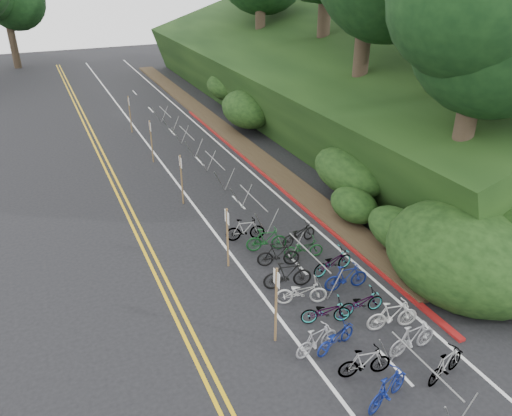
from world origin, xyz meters
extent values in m
plane|color=black|center=(0.00, 0.00, 0.00)|extent=(120.00, 120.00, 0.00)
cube|color=gold|center=(-2.15, 10.00, 0.00)|extent=(0.12, 80.00, 0.01)
cube|color=gold|center=(-1.85, 10.00, 0.00)|extent=(0.12, 80.00, 0.01)
cube|color=silver|center=(1.00, 10.00, 0.00)|extent=(0.12, 80.00, 0.01)
cube|color=silver|center=(5.20, 10.00, 0.00)|extent=(0.12, 80.00, 0.01)
cube|color=silver|center=(3.10, -2.00, 0.00)|extent=(0.10, 1.60, 0.01)
cube|color=silver|center=(3.10, 4.00, 0.00)|extent=(0.10, 1.60, 0.01)
cube|color=silver|center=(3.10, 10.00, 0.00)|extent=(0.10, 1.60, 0.01)
cube|color=silver|center=(3.10, 16.00, 0.00)|extent=(0.10, 1.60, 0.01)
cube|color=silver|center=(3.10, 22.00, 0.00)|extent=(0.10, 1.60, 0.01)
cube|color=silver|center=(3.10, 28.00, 0.00)|extent=(0.10, 1.60, 0.01)
cube|color=silver|center=(3.10, 34.00, 0.00)|extent=(0.10, 1.60, 0.01)
cube|color=maroon|center=(5.70, 12.00, 0.05)|extent=(0.25, 28.00, 0.10)
cube|color=black|center=(13.50, 22.00, 2.80)|extent=(12.32, 44.00, 9.11)
cube|color=#382819|center=(6.40, 22.00, 0.08)|extent=(1.40, 44.00, 0.16)
ellipsoid|color=#284C19|center=(7.20, 3.00, 1.04)|extent=(2.00, 2.80, 1.60)
ellipsoid|color=#284C19|center=(8.00, 8.00, 1.55)|extent=(2.60, 3.64, 2.08)
ellipsoid|color=#284C19|center=(9.20, 14.00, 1.99)|extent=(2.20, 3.08, 1.76)
ellipsoid|color=#284C19|center=(7.80, 20.00, 1.56)|extent=(3.00, 4.20, 2.40)
ellipsoid|color=#284C19|center=(8.50, 26.00, 1.73)|extent=(2.40, 3.36, 1.92)
ellipsoid|color=#284C19|center=(9.80, 30.00, 2.41)|extent=(2.80, 3.92, 2.24)
ellipsoid|color=#284C19|center=(7.00, 6.00, 0.90)|extent=(1.80, 2.52, 1.44)
ellipsoid|color=#284C19|center=(10.00, 18.00, 2.60)|extent=(3.20, 4.48, 2.56)
ellipsoid|color=black|center=(8.00, 0.50, 1.21)|extent=(5.28, 6.16, 3.52)
cylinder|color=#2D2319|center=(9.50, 3.00, 3.81)|extent=(0.78, 0.78, 5.21)
ellipsoid|color=black|center=(9.50, 3.00, 8.55)|extent=(7.13, 7.13, 6.77)
cylinder|color=#2D2319|center=(12.00, 6.00, 6.01)|extent=(0.84, 0.84, 6.41)
cylinder|color=#2D2319|center=(11.00, 12.00, 5.51)|extent=(0.82, 0.82, 6.01)
cylinder|color=#2D2319|center=(13.50, 20.00, 6.61)|extent=(0.86, 0.86, 6.81)
cylinder|color=#2D2319|center=(12.50, 28.00, 5.61)|extent=(0.80, 0.80, 5.61)
cylinder|color=#2D2319|center=(15.00, 36.00, 6.71)|extent=(0.84, 0.84, 6.41)
cylinder|color=#2D2319|center=(-6.00, 50.00, 2.40)|extent=(0.76, 0.76, 4.81)
ellipsoid|color=black|center=(-6.00, 50.00, 6.68)|extent=(6.23, 6.23, 5.92)
cylinder|color=gray|center=(3.13, -3.04, 1.04)|extent=(0.05, 2.79, 0.05)
cylinder|color=gray|center=(3.41, -4.34, 0.52)|extent=(0.53, 0.04, 1.02)
cylinder|color=gray|center=(2.85, -1.74, 0.52)|extent=(0.53, 0.04, 1.02)
cylinder|color=gray|center=(3.41, -1.74, 0.52)|extent=(0.53, 0.04, 1.02)
cylinder|color=gray|center=(3.00, 3.00, 1.15)|extent=(0.05, 3.00, 0.05)
cylinder|color=gray|center=(2.72, 1.60, 0.57)|extent=(0.58, 0.04, 1.13)
cylinder|color=gray|center=(3.28, 1.60, 0.57)|extent=(0.58, 0.04, 1.13)
cylinder|color=gray|center=(2.72, 4.40, 0.57)|extent=(0.58, 0.04, 1.13)
cylinder|color=gray|center=(3.28, 4.40, 0.57)|extent=(0.58, 0.04, 1.13)
cylinder|color=gray|center=(3.00, 8.00, 1.15)|extent=(0.05, 3.00, 0.05)
cylinder|color=gray|center=(2.72, 6.60, 0.57)|extent=(0.58, 0.04, 1.13)
cylinder|color=gray|center=(3.28, 6.60, 0.57)|extent=(0.58, 0.04, 1.13)
cylinder|color=gray|center=(2.72, 9.40, 0.57)|extent=(0.58, 0.04, 1.13)
cylinder|color=gray|center=(3.28, 9.40, 0.57)|extent=(0.58, 0.04, 1.13)
cylinder|color=gray|center=(3.00, 13.00, 1.15)|extent=(0.05, 3.00, 0.05)
cylinder|color=gray|center=(2.72, 11.60, 0.57)|extent=(0.58, 0.04, 1.13)
cylinder|color=gray|center=(3.28, 11.60, 0.57)|extent=(0.58, 0.04, 1.13)
cylinder|color=gray|center=(2.72, 14.40, 0.57)|extent=(0.58, 0.04, 1.13)
cylinder|color=gray|center=(3.28, 14.40, 0.57)|extent=(0.58, 0.04, 1.13)
cylinder|color=gray|center=(3.00, 18.00, 1.15)|extent=(0.05, 3.00, 0.05)
cylinder|color=gray|center=(2.72, 16.60, 0.57)|extent=(0.58, 0.04, 1.13)
cylinder|color=gray|center=(3.28, 16.60, 0.57)|extent=(0.58, 0.04, 1.13)
cylinder|color=gray|center=(2.72, 19.40, 0.57)|extent=(0.58, 0.04, 1.13)
cylinder|color=gray|center=(3.28, 19.40, 0.57)|extent=(0.58, 0.04, 1.13)
cylinder|color=gray|center=(3.00, 23.00, 1.15)|extent=(0.05, 3.00, 0.05)
cylinder|color=gray|center=(2.72, 21.60, 0.57)|extent=(0.58, 0.04, 1.13)
cylinder|color=gray|center=(3.28, 21.60, 0.57)|extent=(0.58, 0.04, 1.13)
cylinder|color=gray|center=(2.72, 24.40, 0.57)|extent=(0.58, 0.04, 1.13)
cylinder|color=gray|center=(3.28, 24.40, 0.57)|extent=(0.58, 0.04, 1.13)
cylinder|color=brown|center=(0.40, 0.48, 1.35)|extent=(0.08, 0.08, 2.70)
cube|color=silver|center=(0.40, 0.48, 2.35)|extent=(0.02, 0.40, 0.50)
cylinder|color=brown|center=(0.60, 5.00, 1.25)|extent=(0.08, 0.08, 2.50)
cube|color=silver|center=(0.60, 5.00, 2.15)|extent=(0.02, 0.40, 0.50)
cylinder|color=brown|center=(0.60, 11.00, 1.25)|extent=(0.08, 0.08, 2.50)
cube|color=silver|center=(0.60, 11.00, 2.15)|extent=(0.02, 0.40, 0.50)
cylinder|color=brown|center=(0.60, 17.00, 1.25)|extent=(0.08, 0.08, 2.50)
cube|color=silver|center=(0.60, 17.00, 2.15)|extent=(0.02, 0.40, 0.50)
cylinder|color=brown|center=(0.60, 23.00, 1.25)|extent=(0.08, 0.08, 2.50)
cube|color=silver|center=(0.60, 23.00, 2.15)|extent=(0.02, 0.40, 0.50)
imported|color=#9E9EA3|center=(1.31, -0.49, 0.47)|extent=(0.70, 1.63, 0.95)
imported|color=navy|center=(2.06, -2.93, 0.51)|extent=(1.01, 1.78, 1.03)
imported|color=slate|center=(4.12, -2.87, 0.49)|extent=(0.85, 1.68, 0.97)
imported|color=slate|center=(2.08, -1.85, 0.48)|extent=(0.77, 1.66, 0.96)
imported|color=#9E9EA3|center=(3.95, -1.65, 0.52)|extent=(0.58, 1.77, 1.05)
imported|color=navy|center=(1.92, -0.58, 0.42)|extent=(0.99, 1.70, 0.84)
imported|color=beige|center=(4.07, -0.54, 0.52)|extent=(0.83, 1.81, 1.05)
imported|color=slate|center=(2.29, 0.60, 0.44)|extent=(1.05, 1.75, 0.87)
imported|color=slate|center=(3.62, 0.51, 0.43)|extent=(0.69, 1.68, 0.86)
imported|color=beige|center=(2.06, 1.82, 0.47)|extent=(1.19, 1.89, 0.94)
imported|color=navy|center=(3.92, 1.88, 0.50)|extent=(0.67, 1.72, 1.01)
imported|color=black|center=(2.04, 2.82, 0.54)|extent=(0.89, 1.88, 1.09)
imported|color=slate|center=(4.04, 2.97, 0.47)|extent=(0.85, 1.85, 0.93)
imported|color=black|center=(2.38, 4.24, 0.50)|extent=(0.96, 1.73, 1.00)
imported|color=#144C1E|center=(3.56, 4.37, 0.42)|extent=(0.93, 1.68, 0.83)
imported|color=#144C1E|center=(2.45, 5.44, 0.51)|extent=(0.89, 1.75, 1.01)
imported|color=black|center=(3.89, 5.38, 0.46)|extent=(0.96, 1.83, 0.92)
imported|color=slate|center=(1.99, 6.56, 0.50)|extent=(0.85, 1.73, 1.00)
camera|label=1|loc=(-5.09, -10.28, 10.77)|focal=35.00mm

